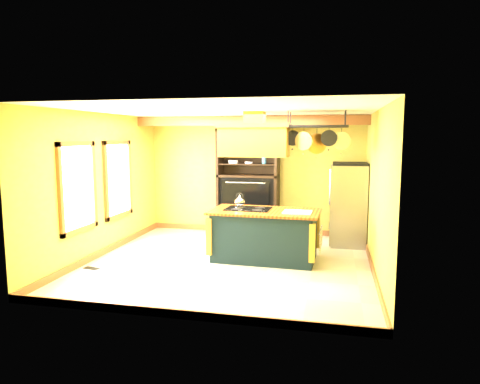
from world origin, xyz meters
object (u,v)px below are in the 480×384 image
at_px(range_hood, 255,138).
at_px(refrigerator, 348,206).
at_px(pot_rack, 317,133).
at_px(hutch, 249,195).
at_px(kitchen_island, 265,234).

xyz_separation_m(range_hood, refrigerator, (1.72, 1.47, -1.41)).
distance_m(pot_rack, hutch, 2.84).
bearing_deg(range_hood, kitchen_island, 0.22).
height_order(range_hood, pot_rack, same).
bearing_deg(kitchen_island, range_hood, -177.48).
height_order(range_hood, refrigerator, range_hood).
bearing_deg(hutch, kitchen_island, -70.26).
relative_size(kitchen_island, pot_rack, 1.76).
xyz_separation_m(kitchen_island, pot_rack, (0.91, 0.01, 1.86)).
relative_size(kitchen_island, hutch, 0.83).
relative_size(range_hood, refrigerator, 0.77).
height_order(pot_rack, hutch, pot_rack).
xyz_separation_m(kitchen_island, hutch, (-0.69, 1.91, 0.46)).
bearing_deg(hutch, refrigerator, -11.23).
bearing_deg(pot_rack, refrigerator, 67.00).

